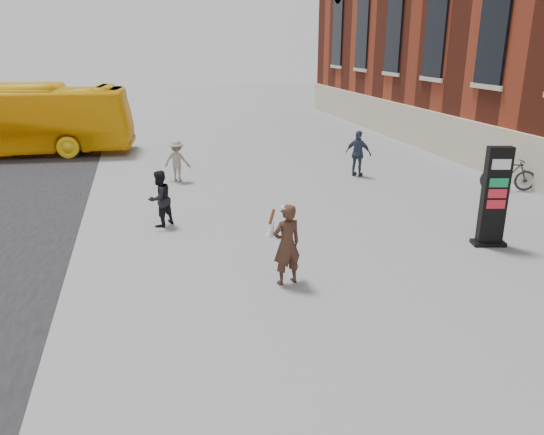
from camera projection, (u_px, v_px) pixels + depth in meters
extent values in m
plane|color=#9E9EA3|center=(307.00, 278.00, 11.26)|extent=(100.00, 100.00, 0.00)
cube|color=beige|center=(513.00, 157.00, 18.63)|extent=(0.18, 44.00, 1.80)
cube|color=black|center=(494.00, 197.00, 12.70)|extent=(0.63, 0.37, 2.45)
cube|color=black|center=(488.00, 243.00, 13.07)|extent=(0.85, 0.56, 0.10)
cube|color=white|center=(499.00, 163.00, 12.43)|extent=(0.49, 0.37, 0.25)
cube|color=#0E683A|center=(497.00, 181.00, 12.57)|extent=(0.49, 0.37, 0.22)
cube|color=#A51824|center=(495.00, 192.00, 12.66)|extent=(0.49, 0.37, 0.22)
cube|color=#A51824|center=(494.00, 203.00, 12.74)|extent=(0.49, 0.37, 0.22)
imported|color=#3F261A|center=(287.00, 244.00, 10.76)|extent=(0.71, 0.56, 1.72)
cylinder|color=white|center=(287.00, 208.00, 10.51)|extent=(0.24, 0.24, 0.06)
cone|color=white|center=(289.00, 225.00, 10.97)|extent=(0.25, 0.28, 0.42)
cylinder|color=#903A1A|center=(290.00, 213.00, 10.89)|extent=(0.13, 0.16, 0.36)
cone|color=white|center=(272.00, 228.00, 10.78)|extent=(0.28, 0.25, 0.42)
cylinder|color=#903A1A|center=(272.00, 216.00, 10.70)|extent=(0.16, 0.13, 0.36)
imported|color=yellow|center=(2.00, 120.00, 22.89)|extent=(11.10, 3.66, 3.03)
imported|color=black|center=(160.00, 199.00, 14.21)|extent=(0.94, 0.93, 1.53)
imported|color=gray|center=(177.00, 161.00, 18.78)|extent=(1.10, 0.90, 1.48)
imported|color=#313E50|center=(358.00, 154.00, 19.46)|extent=(0.99, 0.98, 1.68)
imported|color=#24242A|center=(508.00, 175.00, 17.66)|extent=(1.87, 1.11, 1.09)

